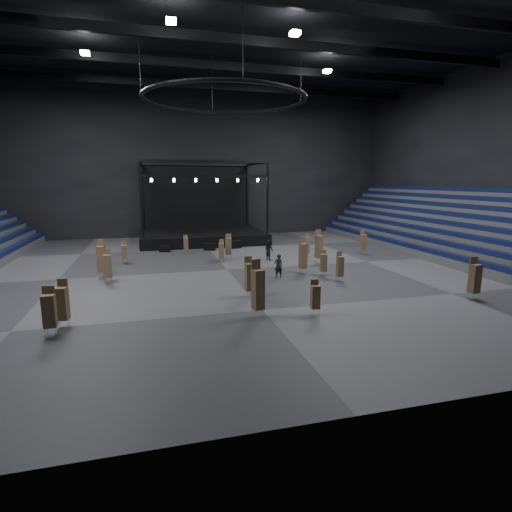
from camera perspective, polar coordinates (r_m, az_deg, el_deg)
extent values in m
plane|color=#4A4A4C|center=(32.23, -4.14, -1.96)|extent=(50.00, 50.00, 0.00)
cube|color=black|center=(33.28, -4.62, 29.88)|extent=(50.00, 42.00, 0.20)
cube|color=black|center=(52.26, -8.71, 12.76)|extent=(50.00, 0.20, 18.00)
cube|color=black|center=(11.63, 16.30, 19.77)|extent=(50.00, 0.20, 18.00)
cube|color=black|center=(43.68, 30.72, 11.81)|extent=(0.20, 42.00, 18.00)
cube|color=#525154|center=(41.72, 26.11, 0.41)|extent=(7.20, 40.00, 0.75)
cube|color=#0B1233|center=(39.56, 22.57, 1.02)|extent=(0.59, 40.00, 0.40)
cube|color=#525154|center=(41.96, 26.61, 0.94)|extent=(6.30, 40.00, 1.50)
cube|color=#0B1233|center=(40.00, 23.68, 2.12)|extent=(0.59, 40.00, 0.40)
cube|color=#525154|center=(42.20, 27.12, 1.46)|extent=(5.40, 40.00, 2.25)
cube|color=#0B1233|center=(40.48, 24.76, 3.20)|extent=(0.59, 40.00, 0.40)
cube|color=#525154|center=(42.45, 27.61, 1.98)|extent=(4.50, 40.00, 3.00)
cube|color=#0B1233|center=(40.98, 25.81, 4.26)|extent=(0.59, 40.00, 0.40)
cube|color=#525154|center=(42.71, 28.10, 2.49)|extent=(3.60, 40.00, 3.75)
cube|color=#0B1233|center=(41.50, 26.85, 5.28)|extent=(0.59, 40.00, 0.40)
cube|color=#525154|center=(42.97, 28.59, 3.00)|extent=(2.70, 40.00, 4.50)
cube|color=#0B1233|center=(42.06, 27.86, 6.28)|extent=(0.59, 40.00, 0.40)
cube|color=#525154|center=(43.24, 29.07, 3.49)|extent=(1.80, 40.00, 5.25)
cube|color=#0B1233|center=(42.63, 28.84, 7.25)|extent=(0.59, 40.00, 0.40)
cube|color=#525154|center=(43.51, 29.54, 3.99)|extent=(0.90, 40.00, 6.00)
cube|color=#0B1233|center=(43.23, 29.81, 8.19)|extent=(0.59, 40.00, 0.40)
cube|color=black|center=(47.21, -7.68, 2.78)|extent=(14.00, 10.00, 1.20)
cube|color=black|center=(51.56, -8.50, 8.57)|extent=(13.30, 0.30, 8.00)
cylinder|color=black|center=(41.85, -16.10, 7.64)|extent=(0.24, 0.24, 7.80)
cylinder|color=black|center=(51.04, -15.93, 8.14)|extent=(0.24, 0.24, 7.80)
cylinder|color=black|center=(43.65, 1.66, 8.16)|extent=(0.24, 0.24, 7.80)
cylinder|color=black|center=(52.53, -1.22, 8.61)|extent=(0.24, 0.24, 7.80)
cube|color=black|center=(42.24, -7.16, 13.29)|extent=(13.40, 0.25, 0.25)
cube|color=black|center=(51.36, -8.60, 12.80)|extent=(13.40, 0.25, 0.25)
cube|color=black|center=(42.20, -7.11, 11.26)|extent=(13.40, 0.20, 0.20)
cylinder|color=white|center=(41.80, -14.71, 10.45)|extent=(0.24, 0.24, 0.35)
cylinder|color=white|center=(41.87, -11.65, 10.58)|extent=(0.24, 0.24, 0.35)
cylinder|color=white|center=(42.06, -8.61, 10.68)|extent=(0.24, 0.24, 0.35)
cylinder|color=white|center=(42.37, -5.60, 10.74)|extent=(0.24, 0.24, 0.35)
cylinder|color=white|center=(42.78, -2.64, 10.78)|extent=(0.24, 0.24, 0.35)
cylinder|color=white|center=(43.30, 0.26, 10.79)|extent=(0.24, 0.24, 0.35)
torus|color=black|center=(31.99, -4.47, 21.39)|extent=(12.30, 12.30, 0.30)
cylinder|color=black|center=(34.13, 6.45, 24.98)|extent=(0.04, 0.04, 5.00)
cylinder|color=black|center=(38.29, -6.32, 23.41)|extent=(0.04, 0.04, 5.00)
cylinder|color=black|center=(32.02, -16.33, 25.60)|extent=(0.04, 0.04, 5.00)
cylinder|color=black|center=(26.91, -1.90, 28.97)|extent=(0.04, 0.04, 5.00)
cube|color=black|center=(33.02, -4.59, 28.57)|extent=(49.00, 0.35, 0.70)
cube|color=black|center=(39.65, -6.61, 25.48)|extent=(49.00, 0.35, 0.70)
cube|color=black|center=(47.35, -8.15, 23.01)|extent=(49.00, 0.35, 0.70)
cube|color=white|center=(36.41, -23.25, 25.10)|extent=(0.60, 0.60, 0.25)
cube|color=white|center=(39.47, 10.13, 24.56)|extent=(0.60, 0.60, 0.25)
cube|color=white|center=(28.58, -12.03, 29.99)|extent=(0.60, 0.60, 0.25)
cube|color=white|center=(30.17, 5.60, 29.10)|extent=(0.60, 0.60, 0.25)
cube|color=black|center=(41.05, -12.96, 1.04)|extent=(1.11, 0.74, 0.68)
cube|color=black|center=(41.22, -6.63, 1.33)|extent=(1.26, 0.94, 0.75)
cube|color=black|center=(42.25, -2.99, 1.67)|extent=(1.38, 1.05, 0.82)
cylinder|color=silver|center=(37.83, 7.18, 0.18)|extent=(0.03, 0.03, 0.38)
cylinder|color=silver|center=(38.16, 6.98, 0.28)|extent=(0.03, 0.03, 0.38)
cylinder|color=silver|center=(37.97, 7.68, 0.21)|extent=(0.03, 0.03, 0.38)
cylinder|color=silver|center=(38.29, 7.48, 0.30)|extent=(0.03, 0.03, 0.38)
cube|color=#8D6B4E|center=(37.91, 7.36, 1.58)|extent=(0.59, 0.59, 1.43)
cube|color=#8D6B4E|center=(38.00, 7.39, 2.61)|extent=(0.42, 0.21, 0.78)
cylinder|color=silver|center=(20.93, -0.14, -8.38)|extent=(0.03, 0.03, 0.45)
cylinder|color=silver|center=(21.33, -0.44, -8.01)|extent=(0.03, 0.03, 0.45)
cylinder|color=silver|center=(21.04, 1.01, -8.28)|extent=(0.03, 0.03, 0.45)
cylinder|color=silver|center=(21.44, 0.69, -7.91)|extent=(0.03, 0.03, 0.45)
cube|color=#8D6B4E|center=(20.80, 0.28, -4.82)|extent=(0.67, 0.67, 2.10)
cube|color=#8D6B4E|center=(20.75, -0.03, -2.01)|extent=(0.52, 0.20, 1.15)
cylinder|color=silver|center=(34.99, -5.17, -0.66)|extent=(0.03, 0.03, 0.36)
cylinder|color=silver|center=(35.31, -5.26, -0.56)|extent=(0.03, 0.03, 0.36)
cylinder|color=silver|center=(35.04, -4.62, -0.63)|extent=(0.03, 0.03, 0.36)
cylinder|color=silver|center=(35.37, -4.72, -0.53)|extent=(0.03, 0.03, 0.36)
cube|color=#8D6B4E|center=(35.02, -4.96, 0.77)|extent=(0.54, 0.54, 1.34)
cube|color=#8D6B4E|center=(35.09, -4.94, 1.82)|extent=(0.41, 0.17, 0.74)
cylinder|color=silver|center=(21.75, -26.33, -8.85)|extent=(0.03, 0.03, 0.42)
cylinder|color=silver|center=(22.12, -26.13, -8.51)|extent=(0.03, 0.03, 0.42)
cylinder|color=silver|center=(21.67, -25.29, -8.83)|extent=(0.03, 0.03, 0.42)
cylinder|color=silver|center=(22.04, -25.11, -8.49)|extent=(0.03, 0.03, 0.42)
cube|color=#8D6B4E|center=(21.60, -25.93, -6.13)|extent=(0.59, 0.59, 1.61)
cube|color=#8D6B4E|center=(21.59, -25.89, -4.05)|extent=(0.48, 0.16, 0.88)
cylinder|color=silver|center=(29.46, -20.78, -3.43)|extent=(0.03, 0.03, 0.44)
cylinder|color=silver|center=(29.87, -20.70, -3.24)|extent=(0.03, 0.03, 0.44)
cylinder|color=silver|center=(29.42, -19.97, -3.40)|extent=(0.03, 0.03, 0.44)
cylinder|color=silver|center=(29.82, -19.90, -3.20)|extent=(0.03, 0.03, 0.44)
cube|color=#8D6B4E|center=(29.42, -20.47, -1.39)|extent=(0.54, 0.54, 1.60)
cube|color=#8D6B4E|center=(29.50, -20.53, 0.13)|extent=(0.51, 0.08, 0.88)
cylinder|color=silver|center=(28.93, 11.69, -3.28)|extent=(0.03, 0.03, 0.35)
cylinder|color=silver|center=(29.22, 11.40, -3.13)|extent=(0.03, 0.03, 0.35)
cylinder|color=silver|center=(29.08, 12.29, -3.24)|extent=(0.03, 0.03, 0.35)
cylinder|color=silver|center=(29.37, 11.99, -3.08)|extent=(0.03, 0.03, 0.35)
cube|color=#8D6B4E|center=(28.95, 11.91, -1.47)|extent=(0.43, 0.43, 1.43)
cube|color=#8D6B4E|center=(28.97, 11.80, -0.12)|extent=(0.41, 0.06, 0.78)
cylinder|color=silver|center=(21.54, 8.15, -8.04)|extent=(0.03, 0.03, 0.37)
cylinder|color=silver|center=(21.85, 7.79, -7.76)|extent=(0.03, 0.03, 0.37)
cylinder|color=silver|center=(21.68, 9.02, -7.95)|extent=(0.03, 0.03, 0.37)
cylinder|color=silver|center=(21.99, 8.65, -7.67)|extent=(0.03, 0.03, 0.37)
cube|color=#8D6B4E|center=(21.52, 8.46, -5.80)|extent=(0.49, 0.49, 1.25)
cube|color=#8D6B4E|center=(21.54, 8.36, -4.20)|extent=(0.43, 0.10, 0.69)
cylinder|color=silver|center=(39.46, -10.17, 0.52)|extent=(0.03, 0.03, 0.36)
cylinder|color=silver|center=(39.80, -10.21, 0.61)|extent=(0.03, 0.03, 0.36)
cylinder|color=silver|center=(39.49, -9.68, 0.54)|extent=(0.03, 0.03, 0.36)
cylinder|color=silver|center=(39.83, -9.73, 0.63)|extent=(0.03, 0.03, 0.36)
cube|color=#8D6B4E|center=(39.52, -9.99, 1.69)|extent=(0.43, 0.43, 1.20)
cube|color=#8D6B4E|center=(39.61, -10.04, 2.52)|extent=(0.41, 0.06, 0.66)
cylinder|color=silver|center=(39.83, 14.88, 0.46)|extent=(0.03, 0.03, 0.41)
cylinder|color=silver|center=(40.16, 14.61, 0.55)|extent=(0.03, 0.03, 0.41)
cylinder|color=silver|center=(40.02, 15.37, 0.48)|extent=(0.03, 0.03, 0.41)
cylinder|color=silver|center=(40.35, 15.09, 0.58)|extent=(0.03, 0.03, 0.41)
cube|color=#8D6B4E|center=(39.93, 15.06, 1.92)|extent=(0.53, 0.53, 1.57)
cube|color=#8D6B4E|center=(40.00, 14.95, 3.00)|extent=(0.47, 0.10, 0.86)
cylinder|color=silver|center=(31.31, -21.53, -2.65)|extent=(0.03, 0.03, 0.46)
cylinder|color=silver|center=(31.74, -21.44, -2.47)|extent=(0.03, 0.03, 0.46)
cylinder|color=silver|center=(31.26, -20.73, -2.62)|extent=(0.03, 0.03, 0.46)
cylinder|color=silver|center=(31.69, -20.66, -2.44)|extent=(0.03, 0.03, 0.46)
cube|color=#8D6B4E|center=(31.26, -21.24, -0.41)|extent=(0.62, 0.62, 1.93)
cube|color=#8D6B4E|center=(31.33, -21.25, 1.31)|extent=(0.53, 0.14, 1.06)
cylinder|color=silver|center=(20.86, -27.92, -9.76)|extent=(0.03, 0.03, 0.46)
cylinder|color=silver|center=(21.26, -27.66, -9.35)|extent=(0.03, 0.03, 0.46)
cylinder|color=silver|center=(20.76, -26.73, -9.74)|extent=(0.03, 0.03, 0.46)
cylinder|color=silver|center=(21.16, -26.50, -9.34)|extent=(0.03, 0.03, 0.46)
cube|color=#8D6B4E|center=(20.70, -27.44, -6.97)|extent=(0.57, 0.57, 1.52)
cube|color=#8D6B4E|center=(20.73, -27.50, -4.90)|extent=(0.53, 0.09, 0.84)
cylinder|color=silver|center=(36.18, -4.21, -0.20)|extent=(0.03, 0.03, 0.44)
cylinder|color=silver|center=(36.58, -4.33, -0.08)|extent=(0.03, 0.03, 0.44)
cylinder|color=silver|center=(36.26, -3.56, -0.17)|extent=(0.03, 0.03, 0.44)
cylinder|color=silver|center=(36.66, -3.69, -0.05)|extent=(0.03, 0.03, 0.44)
cube|color=#8D6B4E|center=(36.25, -3.97, 1.39)|extent=(0.65, 0.65, 1.51)
cube|color=#8D6B4E|center=(36.36, -3.96, 2.55)|extent=(0.51, 0.20, 0.83)
cylinder|color=silver|center=(30.25, 9.43, -2.58)|extent=(0.03, 0.03, 0.36)
cylinder|color=silver|center=(30.55, 9.17, -2.44)|extent=(0.03, 0.03, 0.36)
cylinder|color=silver|center=(30.39, 10.03, -2.54)|extent=(0.03, 0.03, 0.36)
cylinder|color=silver|center=(30.69, 9.76, -2.39)|extent=(0.03, 0.03, 0.36)
cube|color=#8D6B4E|center=(30.29, 9.64, -0.95)|extent=(0.50, 0.50, 1.31)
cube|color=#8D6B4E|center=(30.35, 9.59, 0.24)|extent=(0.42, 0.12, 0.72)
cylinder|color=silver|center=(34.84, 8.75, -0.72)|extent=(0.03, 0.03, 0.45)
cylinder|color=silver|center=(35.22, 8.47, -0.59)|extent=(0.03, 0.03, 0.45)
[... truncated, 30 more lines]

